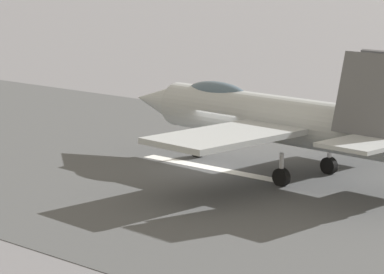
{
  "coord_description": "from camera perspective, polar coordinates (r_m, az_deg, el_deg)",
  "views": [
    {
      "loc": [
        -26.73,
        30.98,
        9.12
      ],
      "look_at": [
        -2.07,
        3.6,
        2.2
      ],
      "focal_mm": 87.33,
      "sensor_mm": 36.0,
      "label": 1
    }
  ],
  "objects": [
    {
      "name": "ground_plane",
      "position": [
        41.93,
        1.19,
        -1.93
      ],
      "size": [
        400.0,
        400.0,
        0.0
      ],
      "primitive_type": "plane",
      "color": "slate"
    },
    {
      "name": "marker_cone_mid",
      "position": [
        54.4,
        5.02,
        1.24
      ],
      "size": [
        0.44,
        0.44,
        0.55
      ],
      "primitive_type": "cone",
      "color": "orange",
      "rests_on": "ground"
    },
    {
      "name": "runway_strip",
      "position": [
        41.91,
        1.21,
        -1.92
      ],
      "size": [
        240.0,
        26.0,
        0.02
      ],
      "color": "#444546",
      "rests_on": "ground"
    },
    {
      "name": "fighter_jet",
      "position": [
        40.73,
        4.94,
        1.23
      ],
      "size": [
        16.88,
        14.66,
        5.7
      ],
      "color": "#989DA0",
      "rests_on": "ground"
    }
  ]
}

